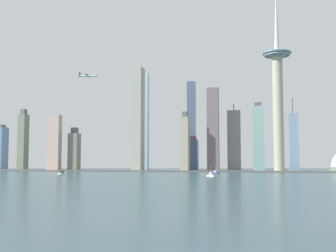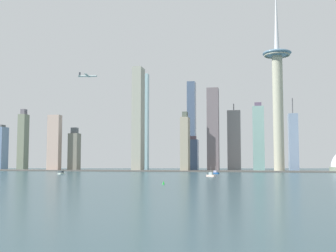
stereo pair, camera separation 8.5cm
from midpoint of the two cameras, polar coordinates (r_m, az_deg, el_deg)
The scene contains 20 objects.
waterfront_pier at distance 708.10m, azimuth -1.45°, elevation -6.02°, with size 839.13×43.35×2.01m, color #5B5853.
observation_tower at distance 710.94m, azimuth 14.47°, elevation 5.18°, with size 46.08×46.08×306.70m.
skyscraper_0 at distance 895.20m, azimuth -21.61°, elevation -2.75°, with size 23.39×24.87×87.74m.
skyscraper_1 at distance 716.44m, azimuth 6.05°, elevation -0.48°, with size 19.34×18.45×139.65m.
skyscraper_2 at distance 810.79m, azimuth 12.03°, elevation -1.50°, with size 21.08×15.64×126.46m.
skyscraper_3 at distance 794.04m, azimuth -3.28°, elevation 0.56°, with size 17.87×13.53×179.84m.
skyscraper_4 at distance 697.72m, azimuth 2.31°, elevation -2.34°, with size 13.01×24.29×97.90m.
skyscraper_5 at distance 857.45m, azimuth -18.83°, elevation -1.93°, with size 14.18×18.72×116.01m.
skyscraper_6 at distance 770.37m, azimuth 3.40°, elevation -3.82°, with size 17.76×21.63×61.98m.
skyscraper_7 at distance 734.26m, azimuth -4.01°, elevation 0.94°, with size 16.12×27.96×178.78m.
skyscraper_8 at distance 765.02m, azimuth -14.98°, elevation -2.20°, with size 21.20×14.09×97.14m.
skyscraper_9 at distance 812.23m, azimuth 3.18°, elevation 0.03°, with size 14.93×21.81×168.22m.
skyscraper_10 at distance 739.34m, azimuth 8.84°, elevation -1.96°, with size 22.37×16.28×115.88m.
skyscraper_11 at distance 745.95m, azimuth 16.43°, elevation -2.12°, with size 15.35×22.65×123.77m.
skyscraper_12 at distance 765.52m, azimuth -12.44°, elevation -3.28°, with size 17.19×18.21×75.73m.
boat_2 at distance 586.72m, azimuth -14.05°, elevation -6.13°, with size 4.13×16.21×4.45m.
boat_3 at distance 591.64m, azimuth 6.37°, elevation -6.22°, with size 11.29×8.99×10.91m.
boat_4 at distance 487.44m, azimuth 5.76°, elevation -6.56°, with size 10.84×8.68×11.66m.
channel_buoy_0 at distance 332.41m, azimuth -0.60°, elevation -7.59°, with size 1.98×1.98×2.72m, color green.
airplane at distance 691.28m, azimuth -10.73°, elevation 6.61°, with size 30.26×28.90×7.72m.
Camera 2 is at (151.37, -187.64, 18.75)m, focal length 45.53 mm.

